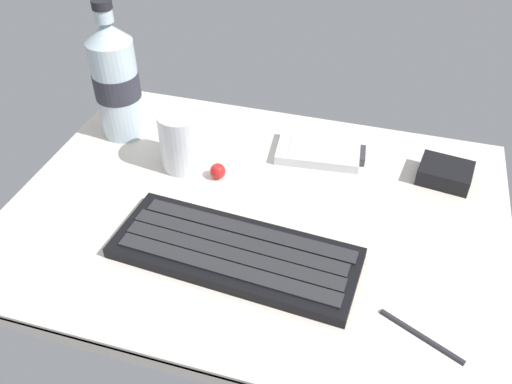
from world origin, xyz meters
TOP-DOWN VIEW (x-y plane):
  - ground_plane at (0.00, -0.23)cm, footprint 64.00×48.00cm
  - keyboard at (0.38, -8.76)cm, footprint 29.72×13.07cm
  - handheld_device at (5.59, 14.30)cm, footprint 13.28×8.69cm
  - juice_cup at (-12.59, 6.45)cm, footprint 6.40×6.40cm
  - water_bottle at (-24.70, 11.72)cm, footprint 6.73×6.73cm
  - charger_block at (23.35, 13.23)cm, footprint 7.74×6.56cm
  - trackball_mouse at (-7.00, 5.00)cm, footprint 2.20×2.20cm
  - stylus_pen at (21.75, -13.95)cm, footprint 8.88×4.72cm

SIDE VIEW (x-z plane):
  - ground_plane at x=0.00cm, z-range -2.39..0.41cm
  - stylus_pen at x=21.75cm, z-range 0.00..0.70cm
  - handheld_device at x=5.59cm, z-range -0.02..1.48cm
  - keyboard at x=0.38cm, z-range -0.04..1.66cm
  - trackball_mouse at x=-7.00cm, z-range 0.00..2.20cm
  - charger_block at x=23.35cm, z-range 0.00..2.40cm
  - juice_cup at x=-12.59cm, z-range -0.34..8.16cm
  - water_bottle at x=-24.70cm, z-range -1.39..19.41cm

